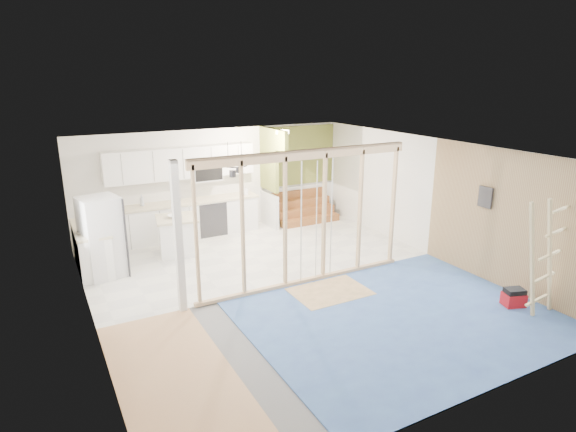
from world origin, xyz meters
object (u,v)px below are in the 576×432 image
fridge (102,238)px  ladder (543,258)px  toolbox (514,298)px  island (178,236)px

fridge → ladder: ladder is taller
toolbox → ladder: 0.95m
fridge → ladder: size_ratio=0.81×
toolbox → ladder: size_ratio=0.21×
fridge → island: fridge is taller
fridge → toolbox: size_ratio=3.89×
island → ladder: (4.44, -5.66, 0.60)m
fridge → toolbox: 7.69m
fridge → toolbox: (6.03, -4.72, -0.66)m
fridge → toolbox: bearing=-50.4°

